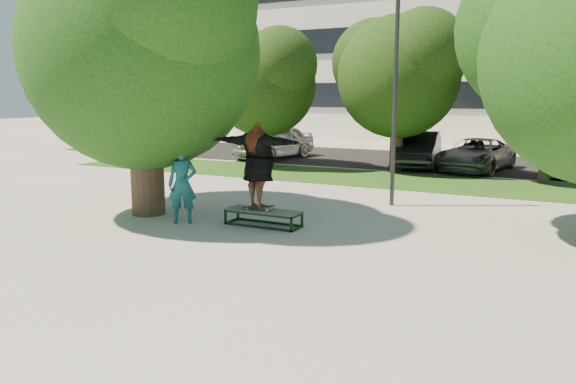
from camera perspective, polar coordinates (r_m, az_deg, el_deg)
The scene contains 15 objects.
ground at distance 11.71m, azimuth -1.54°, elevation -5.14°, with size 120.00×120.00×0.00m, color #9B958F.
grass_strip at distance 20.13m, azimuth 14.24°, elevation 0.93°, with size 30.00×4.00×0.02m, color #174313.
asphalt_strip at distance 26.63m, azimuth 15.39°, elevation 2.99°, with size 40.00×8.00×0.01m, color black.
tree_left at distance 14.77m, azimuth -14.69°, elevation 14.96°, with size 6.96×5.95×7.12m.
bg_tree_left at distance 24.19m, azimuth -2.52°, elevation 11.52°, with size 5.28×4.51×5.77m.
bg_tree_mid at distance 22.95m, azimuth 11.04°, elevation 12.15°, with size 5.76×4.92×6.24m.
bg_tree_right at distance 21.49m, azimuth 25.04°, elevation 10.18°, with size 5.04×4.31×5.43m.
lamppost at distance 15.55m, azimuth 10.84°, elevation 10.14°, with size 0.25×0.15×6.11m.
office_building at distance 42.82m, azimuth 17.90°, elevation 16.07°, with size 30.00×14.12×16.00m.
grind_box at distance 13.14m, azimuth -2.53°, elevation -2.63°, with size 1.80×0.60×0.38m.
skater_rig at distance 12.99m, azimuth -3.04°, elevation 2.77°, with size 2.44×0.82×2.03m.
bystander at distance 13.53m, azimuth -10.68°, elevation 0.78°, with size 0.68×0.45×1.87m, color #195A5F.
car_silver_a at distance 27.02m, azimuth -1.41°, elevation 5.12°, with size 1.89×4.69×1.60m, color #B3B3B8.
car_dark at distance 24.25m, azimuth 13.06°, elevation 4.21°, with size 1.58×4.54×1.50m, color black.
car_grey at distance 23.79m, azimuth 18.54°, elevation 3.61°, with size 2.15×4.67×1.30m, color slate.
Camera 1 is at (5.49, -9.89, 3.03)m, focal length 35.00 mm.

